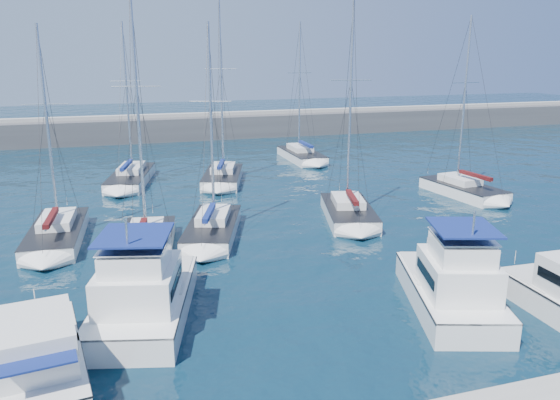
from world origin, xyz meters
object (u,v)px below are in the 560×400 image
object	(u,v)px
motor_yacht_port_outer	(40,360)
sailboat_mid_c	(213,228)
motor_yacht_port_inner	(143,296)
sailboat_back_c	(301,155)
sailboat_back_b	(223,176)
sailboat_mid_a	(57,233)
sailboat_mid_d	(348,212)
sailboat_back_a	(131,177)
sailboat_mid_e	(463,189)
motor_yacht_stbd_inner	(452,287)
sailboat_mid_b	(145,246)

from	to	relation	value
motor_yacht_port_outer	sailboat_mid_c	bearing A→B (deg)	50.57
motor_yacht_port_inner	sailboat_back_c	bearing A→B (deg)	74.67
motor_yacht_port_inner	sailboat_back_b	bearing A→B (deg)	85.56
motor_yacht_port_outer	sailboat_mid_a	distance (m)	16.23
sailboat_mid_d	sailboat_mid_c	bearing A→B (deg)	-160.62
sailboat_back_c	sailboat_back_a	bearing A→B (deg)	-162.39
motor_yacht_port_outer	sailboat_mid_e	xyz separation A→B (m)	(30.44, 18.40, -0.42)
sailboat_back_b	motor_yacht_stbd_inner	bearing A→B (deg)	-63.31
sailboat_mid_a	sailboat_mid_d	xyz separation A→B (m)	(19.36, -1.15, 0.03)
sailboat_mid_e	sailboat_back_a	size ratio (longest dim) A/B	1.01
motor_yacht_port_outer	sailboat_back_c	size ratio (longest dim) A/B	0.51
motor_yacht_port_outer	sailboat_mid_e	size ratio (longest dim) A/B	0.52
sailboat_mid_b	sailboat_back_a	world-z (taller)	sailboat_mid_b
motor_yacht_port_inner	motor_yacht_port_outer	bearing A→B (deg)	-120.29
motor_yacht_port_inner	sailboat_mid_e	xyz separation A→B (m)	(26.63, 14.57, -0.61)
motor_yacht_port_outer	sailboat_back_c	xyz separation A→B (m)	(22.83, 36.98, -0.42)
sailboat_back_b	sailboat_back_a	bearing A→B (deg)	-179.08
motor_yacht_port_outer	sailboat_mid_b	distance (m)	12.99
sailboat_mid_b	sailboat_mid_a	bearing A→B (deg)	151.49
sailboat_mid_e	sailboat_back_a	world-z (taller)	sailboat_mid_e
sailboat_mid_a	sailboat_mid_d	size ratio (longest dim) A/B	0.87
sailboat_mid_a	sailboat_mid_e	world-z (taller)	sailboat_mid_e
sailboat_mid_c	sailboat_back_c	size ratio (longest dim) A/B	0.91
sailboat_mid_c	motor_yacht_port_inner	bearing A→B (deg)	-97.30
motor_yacht_port_inner	sailboat_back_a	distance (m)	27.37
motor_yacht_port_inner	sailboat_mid_b	bearing A→B (deg)	100.40
motor_yacht_stbd_inner	sailboat_back_a	distance (m)	33.16
sailboat_mid_b	sailboat_back_c	world-z (taller)	sailboat_mid_b
sailboat_mid_c	sailboat_back_a	size ratio (longest dim) A/B	0.94
sailboat_mid_a	motor_yacht_stbd_inner	bearing A→B (deg)	-37.17
motor_yacht_stbd_inner	sailboat_mid_c	world-z (taller)	sailboat_mid_c
motor_yacht_port_outer	sailboat_mid_d	world-z (taller)	sailboat_mid_d
motor_yacht_port_inner	motor_yacht_stbd_inner	bearing A→B (deg)	1.20
motor_yacht_port_outer	sailboat_mid_a	size ratio (longest dim) A/B	0.57
sailboat_back_b	sailboat_mid_a	bearing A→B (deg)	-119.09
sailboat_mid_a	sailboat_mid_e	xyz separation A→B (m)	(31.14, 2.19, 0.02)
sailboat_mid_d	sailboat_back_a	xyz separation A→B (m)	(-14.24, 16.12, -0.02)
sailboat_mid_c	sailboat_mid_d	distance (m)	9.88
sailboat_mid_b	sailboat_mid_c	xyz separation A→B (m)	(4.39, 2.11, -0.01)
motor_yacht_port_outer	sailboat_mid_c	xyz separation A→B (m)	(8.80, 14.31, -0.43)
motor_yacht_port_inner	sailboat_back_c	size ratio (longest dim) A/B	0.61
motor_yacht_port_inner	motor_yacht_stbd_inner	world-z (taller)	same
sailboat_mid_b	sailboat_back_b	size ratio (longest dim) A/B	0.96
motor_yacht_port_outer	sailboat_back_c	bearing A→B (deg)	50.48
motor_yacht_stbd_inner	sailboat_mid_d	xyz separation A→B (m)	(1.35, 14.43, -0.60)
motor_yacht_port_inner	motor_yacht_stbd_inner	size ratio (longest dim) A/B	1.07
motor_yacht_stbd_inner	sailboat_back_c	world-z (taller)	sailboat_back_c
sailboat_back_c	sailboat_mid_e	bearing A→B (deg)	-67.56
motor_yacht_port_inner	sailboat_mid_a	size ratio (longest dim) A/B	0.68
sailboat_mid_d	sailboat_back_b	xyz separation A→B (m)	(-6.24, 13.83, 0.01)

